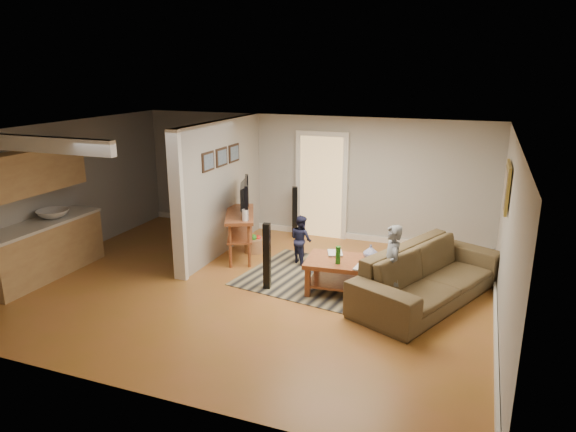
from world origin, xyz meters
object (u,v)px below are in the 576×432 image
Objects in this scene: speaker_left at (267,257)px; toy_basket at (255,244)px; sofa at (427,300)px; tv_console at (241,217)px; coffee_table at (352,268)px; toddler at (301,263)px; child at (389,306)px; speaker_right at (295,212)px.

speaker_left reaches higher than toy_basket.
sofa is 1.95× the size of tv_console.
coffee_table is 1.55m from toddler.
speaker_left is at bearing -111.18° from child.
toddler is at bearing -87.02° from speaker_right.
coffee_table is at bearing -45.29° from tv_console.
coffee_table is 2.52m from tv_console.
tv_console reaches higher than speaker_left.
coffee_table is at bearing -135.39° from child.
speaker_left is at bearing 119.59° from toddler.
toy_basket is (-0.90, 1.51, -0.40)m from speaker_left.
speaker_right is (-2.95, 2.17, 0.53)m from sofa.
tv_console reaches higher than toy_basket.
speaker_right is (-1.80, 2.33, 0.11)m from coffee_table.
speaker_right is 1.27m from toy_basket.
toddler is (0.13, 1.26, -0.55)m from speaker_left.
toddler is (0.63, -1.40, -0.53)m from speaker_right.
toddler reaches higher than toy_basket.
tv_console is (-2.33, 0.88, 0.34)m from coffee_table.
child is (2.45, -2.60, -0.53)m from speaker_right.
child is at bearing -27.05° from toy_basket.
tv_console is at bearing -133.86° from child.
coffee_table is at bearing 121.97° from sofa.
toy_basket is 1.08m from toddler.
child reaches higher than toy_basket.
speaker_left is 1.02× the size of speaker_right.
toy_basket is (-0.40, -1.14, -0.38)m from speaker_right.
speaker_left is (-1.30, -0.32, 0.13)m from coffee_table.
tv_console is 3.28m from child.
speaker_left is (1.04, -1.20, -0.22)m from tv_console.
speaker_left is 1.22× the size of toddler.
sofa is 3.71m from speaker_right.
tv_console is 3.49× the size of toy_basket.
toy_basket is 0.32× the size of child.
speaker_left is at bearing 125.42° from sofa.
speaker_left is 0.87× the size of child.
sofa is at bearing -17.07° from toy_basket.
coffee_table reaches higher than sofa.
tv_console is at bearing 159.36° from coffee_table.
coffee_table is 1.34m from speaker_left.
speaker_right is at bearing 70.60° from toy_basket.
toy_basket is 3.20m from child.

